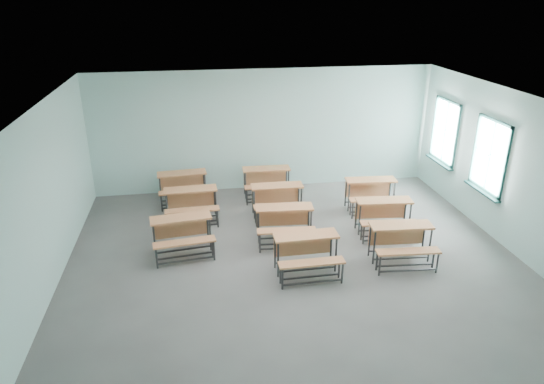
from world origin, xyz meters
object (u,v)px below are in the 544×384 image
(desk_unit_r0c2, at_px, (402,239))
(desk_unit_r3c0, at_px, (183,183))
(desk_unit_r2c0, at_px, (191,200))
(desk_unit_r2c1, at_px, (278,197))
(desk_unit_r0c1, at_px, (307,249))
(desk_unit_r3c1, at_px, (267,178))
(desk_unit_r1c2, at_px, (385,212))
(desk_unit_r1c1, at_px, (285,219))
(desk_unit_r2c2, at_px, (371,190))
(desk_unit_r1c0, at_px, (182,230))

(desk_unit_r0c2, xyz_separation_m, desk_unit_r3c0, (-4.27, 3.70, 0.00))
(desk_unit_r2c0, distance_m, desk_unit_r2c1, 2.02)
(desk_unit_r0c1, xyz_separation_m, desk_unit_r0c2, (1.94, 0.10, 0.00))
(desk_unit_r3c1, bearing_deg, desk_unit_r1c2, -45.82)
(desk_unit_r0c2, relative_size, desk_unit_r3c1, 1.03)
(desk_unit_r3c0, bearing_deg, desk_unit_r1c1, -53.15)
(desk_unit_r2c2, relative_size, desk_unit_r3c0, 1.00)
(desk_unit_r2c2, relative_size, desk_unit_r3c1, 1.03)
(desk_unit_r1c1, bearing_deg, desk_unit_r2c1, 91.55)
(desk_unit_r0c2, bearing_deg, desk_unit_r0c1, -172.54)
(desk_unit_r0c1, height_order, desk_unit_r3c1, same)
(desk_unit_r1c2, height_order, desk_unit_r2c1, same)
(desk_unit_r1c0, xyz_separation_m, desk_unit_r3c0, (-0.00, 2.64, 0.00))
(desk_unit_r2c0, bearing_deg, desk_unit_r1c1, -36.38)
(desk_unit_r1c1, height_order, desk_unit_r3c1, same)
(desk_unit_r2c1, bearing_deg, desk_unit_r2c0, 178.18)
(desk_unit_r0c2, relative_size, desk_unit_r2c2, 1.00)
(desk_unit_r0c1, distance_m, desk_unit_r3c1, 3.78)
(desk_unit_r2c2, bearing_deg, desk_unit_r2c1, -175.06)
(desk_unit_r2c0, relative_size, desk_unit_r3c0, 0.98)
(desk_unit_r1c0, bearing_deg, desk_unit_r2c0, 75.70)
(desk_unit_r0c1, relative_size, desk_unit_r1c0, 0.94)
(desk_unit_r1c2, xyz_separation_m, desk_unit_r2c1, (-2.17, 1.24, 0.00))
(desk_unit_r0c1, bearing_deg, desk_unit_r3c0, 120.92)
(desk_unit_r2c1, xyz_separation_m, desk_unit_r3c1, (-0.07, 1.22, 0.00))
(desk_unit_r1c0, bearing_deg, desk_unit_r0c1, -33.20)
(desk_unit_r0c2, relative_size, desk_unit_r1c2, 0.99)
(desk_unit_r0c2, relative_size, desk_unit_r1c1, 1.00)
(desk_unit_r1c2, height_order, desk_unit_r2c0, same)
(desk_unit_r1c0, xyz_separation_m, desk_unit_r2c0, (0.20, 1.51, 0.00))
(desk_unit_r1c0, bearing_deg, desk_unit_r1c2, -4.66)
(desk_unit_r2c0, relative_size, desk_unit_r2c2, 0.97)
(desk_unit_r1c2, xyz_separation_m, desk_unit_r3c0, (-4.39, 2.48, 0.00))
(desk_unit_r0c2, height_order, desk_unit_r3c1, same)
(desk_unit_r3c1, bearing_deg, desk_unit_r0c1, -85.43)
(desk_unit_r1c0, height_order, desk_unit_r2c2, same)
(desk_unit_r2c0, height_order, desk_unit_r3c0, same)
(desk_unit_r1c2, bearing_deg, desk_unit_r1c0, -172.23)
(desk_unit_r2c0, height_order, desk_unit_r2c1, same)
(desk_unit_r1c1, bearing_deg, desk_unit_r0c1, -77.99)
(desk_unit_r1c2, distance_m, desk_unit_r2c0, 4.40)
(desk_unit_r1c1, bearing_deg, desk_unit_r0c2, -25.57)
(desk_unit_r1c1, relative_size, desk_unit_r3c1, 1.03)
(desk_unit_r2c0, relative_size, desk_unit_r2c1, 1.01)
(desk_unit_r1c0, bearing_deg, desk_unit_r2c2, 10.51)
(desk_unit_r3c0, bearing_deg, desk_unit_r2c1, -33.47)
(desk_unit_r0c2, xyz_separation_m, desk_unit_r1c0, (-4.27, 1.06, 0.00))
(desk_unit_r0c2, xyz_separation_m, desk_unit_r1c1, (-2.12, 1.22, 0.00))
(desk_unit_r1c1, bearing_deg, desk_unit_r3c1, 94.65)
(desk_unit_r0c1, height_order, desk_unit_r1c0, same)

